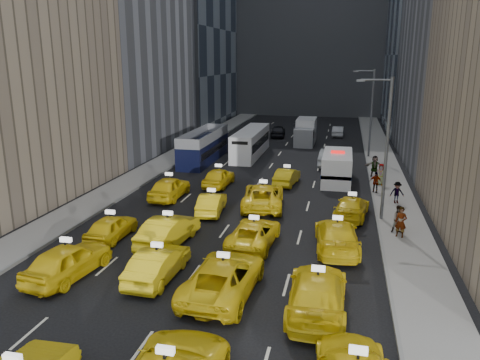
# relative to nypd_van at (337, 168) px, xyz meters

# --- Properties ---
(ground) EXTENTS (160.00, 160.00, 0.00)m
(ground) POSITION_rel_nypd_van_xyz_m (-6.28, -21.28, -1.19)
(ground) COLOR black
(ground) RESTS_ON ground
(sidewalk_west) EXTENTS (3.00, 90.00, 0.15)m
(sidewalk_west) POSITION_rel_nypd_van_xyz_m (-16.78, 3.72, -1.11)
(sidewalk_west) COLOR gray
(sidewalk_west) RESTS_ON ground
(sidewalk_east) EXTENTS (3.00, 90.00, 0.15)m
(sidewalk_east) POSITION_rel_nypd_van_xyz_m (4.22, 3.72, -1.11)
(sidewalk_east) COLOR gray
(sidewalk_east) RESTS_ON ground
(curb_west) EXTENTS (0.15, 90.00, 0.18)m
(curb_west) POSITION_rel_nypd_van_xyz_m (-15.33, 3.72, -1.10)
(curb_west) COLOR slate
(curb_west) RESTS_ON ground
(curb_east) EXTENTS (0.15, 90.00, 0.18)m
(curb_east) POSITION_rel_nypd_van_xyz_m (2.77, 3.72, -1.10)
(curb_east) COLOR slate
(curb_east) RESTS_ON ground
(building_backdrop) EXTENTS (30.00, 12.00, 40.00)m
(building_backdrop) POSITION_rel_nypd_van_xyz_m (-6.28, 50.72, 18.81)
(building_backdrop) COLOR slate
(building_backdrop) RESTS_ON ground
(streetlight_near) EXTENTS (2.15, 0.22, 9.00)m
(streetlight_near) POSITION_rel_nypd_van_xyz_m (2.90, -9.28, 3.73)
(streetlight_near) COLOR #595B60
(streetlight_near) RESTS_ON ground
(streetlight_far) EXTENTS (2.15, 0.22, 9.00)m
(streetlight_far) POSITION_rel_nypd_van_xyz_m (2.90, 10.72, 3.73)
(streetlight_far) COLOR #595B60
(streetlight_far) RESTS_ON ground
(taxi_4) EXTENTS (2.60, 5.12, 1.67)m
(taxi_4) POSITION_rel_nypd_van_xyz_m (-11.94, -20.74, -0.35)
(taxi_4) COLOR yellow
(taxi_4) RESTS_ON ground
(taxi_5) EXTENTS (1.74, 4.61, 1.50)m
(taxi_5) POSITION_rel_nypd_van_xyz_m (-7.73, -20.00, -0.44)
(taxi_5) COLOR yellow
(taxi_5) RESTS_ON ground
(taxi_6) EXTENTS (3.02, 5.99, 1.63)m
(taxi_6) POSITION_rel_nypd_van_xyz_m (-4.38, -20.72, -0.38)
(taxi_6) COLOR yellow
(taxi_6) RESTS_ON ground
(taxi_7) EXTENTS (2.42, 5.77, 1.67)m
(taxi_7) POSITION_rel_nypd_van_xyz_m (-0.29, -21.28, -0.36)
(taxi_7) COLOR yellow
(taxi_7) RESTS_ON ground
(taxi_8) EXTENTS (1.75, 4.14, 1.40)m
(taxi_8) POSITION_rel_nypd_van_xyz_m (-12.28, -15.86, -0.49)
(taxi_8) COLOR yellow
(taxi_8) RESTS_ON ground
(taxi_9) EXTENTS (2.24, 5.08, 1.62)m
(taxi_9) POSITION_rel_nypd_van_xyz_m (-8.77, -15.95, -0.38)
(taxi_9) COLOR yellow
(taxi_9) RESTS_ON ground
(taxi_10) EXTENTS (2.57, 5.08, 1.38)m
(taxi_10) POSITION_rel_nypd_van_xyz_m (-4.15, -14.92, -0.50)
(taxi_10) COLOR yellow
(taxi_10) RESTS_ON ground
(taxi_11) EXTENTS (2.73, 5.68, 1.60)m
(taxi_11) POSITION_rel_nypd_van_xyz_m (0.34, -14.61, -0.39)
(taxi_11) COLOR yellow
(taxi_11) RESTS_ON ground
(taxi_12) EXTENTS (1.96, 4.79, 1.63)m
(taxi_12) POSITION_rel_nypd_van_xyz_m (-11.93, -7.57, -0.38)
(taxi_12) COLOR yellow
(taxi_12) RESTS_ON ground
(taxi_13) EXTENTS (1.85, 4.27, 1.37)m
(taxi_13) POSITION_rel_nypd_van_xyz_m (-7.96, -10.14, -0.50)
(taxi_13) COLOR yellow
(taxi_13) RESTS_ON ground
(taxi_14) EXTENTS (3.34, 6.10, 1.62)m
(taxi_14) POSITION_rel_nypd_van_xyz_m (-4.82, -8.12, -0.38)
(taxi_14) COLOR yellow
(taxi_14) RESTS_ON ground
(taxi_15) EXTENTS (2.55, 4.95, 1.37)m
(taxi_15) POSITION_rel_nypd_van_xyz_m (1.16, -9.02, -0.50)
(taxi_15) COLOR yellow
(taxi_15) RESTS_ON ground
(taxi_16) EXTENTS (1.97, 4.48, 1.50)m
(taxi_16) POSITION_rel_nypd_van_xyz_m (-9.27, -3.53, -0.44)
(taxi_16) COLOR yellow
(taxi_16) RESTS_ON ground
(taxi_17) EXTENTS (1.88, 4.19, 1.34)m
(taxi_17) POSITION_rel_nypd_van_xyz_m (-3.96, -1.82, -0.52)
(taxi_17) COLOR yellow
(taxi_17) RESTS_ON ground
(nypd_van) EXTENTS (2.53, 6.17, 2.62)m
(nypd_van) POSITION_rel_nypd_van_xyz_m (0.00, 0.00, 0.00)
(nypd_van) COLOR white
(nypd_van) RESTS_ON ground
(double_decker) EXTENTS (2.41, 10.37, 3.01)m
(double_decker) POSITION_rel_nypd_van_xyz_m (-13.23, 5.44, 0.30)
(double_decker) COLOR black
(double_decker) RESTS_ON ground
(city_bus) EXTENTS (3.67, 10.89, 2.76)m
(city_bus) POSITION_rel_nypd_van_xyz_m (-9.17, 9.10, 0.17)
(city_bus) COLOR white
(city_bus) RESTS_ON ground
(box_truck) EXTENTS (2.31, 6.51, 2.96)m
(box_truck) POSITION_rel_nypd_van_xyz_m (-4.12, 17.43, 0.26)
(box_truck) COLOR silver
(box_truck) RESTS_ON ground
(misc_car_0) EXTENTS (2.18, 5.21, 1.68)m
(misc_car_0) POSITION_rel_nypd_van_xyz_m (-0.73, 5.89, -0.35)
(misc_car_0) COLOR #ADB1B5
(misc_car_0) RESTS_ON ground
(misc_car_1) EXTENTS (2.52, 4.91, 1.33)m
(misc_car_1) POSITION_rel_nypd_van_xyz_m (-11.68, 19.93, -0.53)
(misc_car_1) COLOR black
(misc_car_1) RESTS_ON ground
(misc_car_2) EXTENTS (2.98, 5.95, 1.66)m
(misc_car_2) POSITION_rel_nypd_van_xyz_m (-5.00, 26.33, -0.36)
(misc_car_2) COLOR slate
(misc_car_2) RESTS_ON ground
(misc_car_3) EXTENTS (2.14, 4.54, 1.50)m
(misc_car_3) POSITION_rel_nypd_van_xyz_m (-8.06, 21.75, -0.44)
(misc_car_3) COLOR black
(misc_car_3) RESTS_ON ground
(misc_car_4) EXTENTS (1.54, 4.15, 1.35)m
(misc_car_4) POSITION_rel_nypd_van_xyz_m (-0.38, 23.83, -0.51)
(misc_car_4) COLOR #A4A7AC
(misc_car_4) RESTS_ON ground
(pedestrian_0) EXTENTS (0.75, 0.61, 1.77)m
(pedestrian_0) POSITION_rel_nypd_van_xyz_m (3.85, -12.32, -0.15)
(pedestrian_0) COLOR gray
(pedestrian_0) RESTS_ON sidewalk_east
(pedestrian_1) EXTENTS (0.85, 0.54, 1.65)m
(pedestrian_1) POSITION_rel_nypd_van_xyz_m (3.81, -11.66, -0.21)
(pedestrian_1) COLOR gray
(pedestrian_1) RESTS_ON sidewalk_east
(pedestrian_2) EXTENTS (1.06, 0.63, 1.54)m
(pedestrian_2) POSITION_rel_nypd_van_xyz_m (4.27, -5.64, -0.27)
(pedestrian_2) COLOR gray
(pedestrian_2) RESTS_ON sidewalk_east
(pedestrian_3) EXTENTS (1.00, 0.62, 1.58)m
(pedestrian_3) POSITION_rel_nypd_van_xyz_m (2.95, -3.13, -0.25)
(pedestrian_3) COLOR gray
(pedestrian_3) RESTS_ON sidewalk_east
(pedestrian_4) EXTENTS (0.93, 0.65, 1.73)m
(pedestrian_4) POSITION_rel_nypd_van_xyz_m (3.49, -0.79, -0.17)
(pedestrian_4) COLOR gray
(pedestrian_4) RESTS_ON sidewalk_east
(pedestrian_5) EXTENTS (1.70, 0.54, 1.82)m
(pedestrian_5) POSITION_rel_nypd_van_xyz_m (3.13, 1.89, -0.13)
(pedestrian_5) COLOR gray
(pedestrian_5) RESTS_ON sidewalk_east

